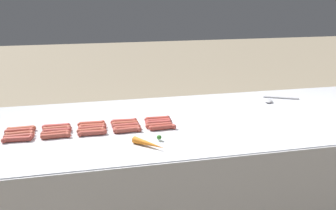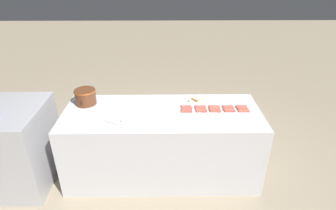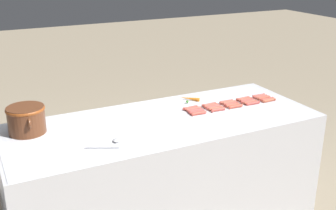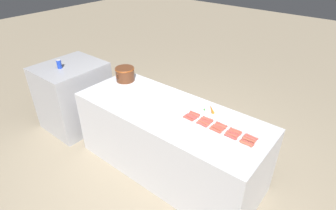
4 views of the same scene
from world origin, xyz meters
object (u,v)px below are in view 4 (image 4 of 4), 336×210
at_px(hot_dog_0, 246,144).
at_px(hot_dog_13, 205,121).
at_px(hot_dog_20, 252,137).
at_px(serving_spoon, 126,103).
at_px(hot_dog_2, 215,130).
at_px(hot_dog_14, 192,116).
at_px(hot_dog_15, 250,138).
at_px(hot_dog_18, 207,120).
at_px(hot_dog_3, 202,124).
at_px(hot_dog_6, 232,135).
at_px(hot_dog_8, 203,123).
at_px(hot_dog_22, 222,124).
at_px(hot_dog_11, 233,133).
at_px(carrot, 211,109).
at_px(hot_dog_23, 208,119).
at_px(hot_dog_19, 194,115).
at_px(hot_dog_24, 195,113).
at_px(hot_dog_10, 249,140).
at_px(soda_can, 59,64).
at_px(hot_dog_21, 236,130).
at_px(hot_dog_12, 218,127).
at_px(bean_pot, 125,73).
at_px(hot_dog_4, 188,118).
at_px(hot_dog_9, 190,117).
at_px(hot_dog_5, 248,142).
at_px(hot_dog_16, 235,132).
at_px(back_cabinet, 74,96).

distance_m(hot_dog_0, hot_dog_13, 0.51).
distance_m(hot_dog_20, serving_spoon, 1.50).
relative_size(hot_dog_2, hot_dog_14, 1.00).
relative_size(hot_dog_15, hot_dog_18, 1.00).
xyz_separation_m(hot_dog_3, hot_dog_6, (0.03, -0.33, 0.00)).
height_order(hot_dog_8, hot_dog_22, same).
bearing_deg(hot_dog_18, hot_dog_11, -96.20).
bearing_deg(carrot, hot_dog_2, -142.57).
bearing_deg(hot_dog_0, hot_dog_23, 75.42).
height_order(hot_dog_19, hot_dog_24, same).
distance_m(hot_dog_8, hot_dog_10, 0.51).
bearing_deg(hot_dog_24, hot_dog_3, -126.28).
xyz_separation_m(hot_dog_11, hot_dog_19, (0.03, 0.50, 0.00)).
relative_size(hot_dog_10, hot_dog_13, 1.00).
height_order(hot_dog_20, soda_can, soda_can).
distance_m(hot_dog_8, hot_dog_20, 0.51).
relative_size(hot_dog_8, hot_dog_15, 1.00).
xyz_separation_m(hot_dog_8, hot_dog_10, (0.03, -0.51, 0.00)).
height_order(hot_dog_14, hot_dog_18, same).
xyz_separation_m(hot_dog_13, hot_dog_21, (0.06, -0.34, 0.00)).
distance_m(hot_dog_13, hot_dog_15, 0.51).
distance_m(hot_dog_2, hot_dog_12, 0.07).
xyz_separation_m(hot_dog_14, bean_pot, (0.17, 1.25, 0.10)).
distance_m(hot_dog_12, hot_dog_23, 0.18).
distance_m(hot_dog_4, hot_dog_9, 0.04).
distance_m(hot_dog_6, hot_dog_12, 0.17).
height_order(hot_dog_4, hot_dog_13, same).
xyz_separation_m(hot_dog_10, hot_dog_13, (0.00, 0.51, 0.00)).
distance_m(hot_dog_21, serving_spoon, 1.33).
bearing_deg(hot_dog_0, hot_dog_5, -7.90).
bearing_deg(hot_dog_10, serving_spoon, 100.34).
xyz_separation_m(hot_dog_2, hot_dog_9, (0.04, 0.34, 0.00)).
bearing_deg(hot_dog_16, hot_dog_20, -78.10).
height_order(hot_dog_0, hot_dog_19, same).
distance_m(hot_dog_14, soda_can, 2.13).
height_order(hot_dog_8, hot_dog_19, same).
bearing_deg(hot_dog_18, hot_dog_15, -90.05).
bearing_deg(bean_pot, hot_dog_24, -94.80).
height_order(hot_dog_6, hot_dog_13, same).
relative_size(back_cabinet, hot_dog_4, 7.33).
height_order(hot_dog_11, soda_can, soda_can).
height_order(hot_dog_18, hot_dog_22, same).
relative_size(hot_dog_0, bean_pot, 0.42).
height_order(hot_dog_19, bean_pot, bean_pot).
bearing_deg(hot_dog_6, hot_dog_20, -59.66).
xyz_separation_m(hot_dog_2, hot_dog_15, (0.10, -0.34, 0.00)).
distance_m(hot_dog_2, carrot, 0.41).
bearing_deg(hot_dog_21, serving_spoon, 104.33).
distance_m(hot_dog_8, hot_dog_9, 0.17).
bearing_deg(hot_dog_22, hot_dog_6, -119.76).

